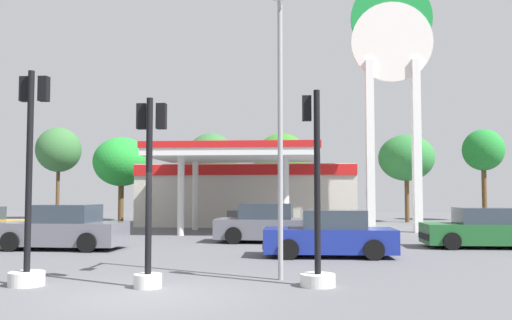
{
  "coord_description": "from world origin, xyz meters",
  "views": [
    {
      "loc": [
        3.08,
        -10.79,
        2.09
      ],
      "look_at": [
        1.41,
        10.09,
        3.29
      ],
      "focal_mm": 38.08,
      "sensor_mm": 36.0,
      "label": 1
    }
  ],
  "objects_px": {
    "car_3": "(62,229)",
    "traffic_signal_2": "(149,207)",
    "car_4": "(270,225)",
    "corner_streetlamp": "(280,111)",
    "tree_5": "(483,151)",
    "tree_0": "(59,150)",
    "traffic_signal_0": "(316,229)",
    "traffic_signal_1": "(29,212)",
    "tree_3": "(282,161)",
    "car_2": "(330,235)",
    "tree_1": "(121,162)",
    "tree_2": "(211,162)",
    "station_pole_sign": "(392,68)",
    "tree_4": "(406,158)",
    "car_0": "(481,230)"
  },
  "relations": [
    {
      "from": "car_3",
      "to": "tree_4",
      "type": "height_order",
      "value": "tree_4"
    },
    {
      "from": "car_4",
      "to": "tree_3",
      "type": "bearing_deg",
      "value": 89.98
    },
    {
      "from": "car_3",
      "to": "tree_0",
      "type": "xyz_separation_m",
      "value": [
        -9.5,
        20.28,
        4.45
      ]
    },
    {
      "from": "traffic_signal_2",
      "to": "tree_0",
      "type": "xyz_separation_m",
      "value": [
        -14.78,
        27.64,
        3.44
      ]
    },
    {
      "from": "station_pole_sign",
      "to": "car_4",
      "type": "height_order",
      "value": "station_pole_sign"
    },
    {
      "from": "car_2",
      "to": "traffic_signal_0",
      "type": "bearing_deg",
      "value": -96.22
    },
    {
      "from": "car_4",
      "to": "station_pole_sign",
      "type": "bearing_deg",
      "value": 44.64
    },
    {
      "from": "car_4",
      "to": "traffic_signal_2",
      "type": "relative_size",
      "value": 1.09
    },
    {
      "from": "car_4",
      "to": "traffic_signal_1",
      "type": "xyz_separation_m",
      "value": [
        -4.81,
        -10.56,
        0.9
      ]
    },
    {
      "from": "car_2",
      "to": "tree_0",
      "type": "distance_m",
      "value": 29.24
    },
    {
      "from": "car_4",
      "to": "tree_2",
      "type": "xyz_separation_m",
      "value": [
        -5.21,
        16.7,
        3.52
      ]
    },
    {
      "from": "car_3",
      "to": "station_pole_sign",
      "type": "bearing_deg",
      "value": 34.51
    },
    {
      "from": "tree_2",
      "to": "tree_3",
      "type": "xyz_separation_m",
      "value": [
        5.21,
        -1.69,
        -0.07
      ]
    },
    {
      "from": "tree_0",
      "to": "tree_1",
      "type": "relative_size",
      "value": 1.17
    },
    {
      "from": "car_4",
      "to": "corner_streetlamp",
      "type": "bearing_deg",
      "value": -85.4
    },
    {
      "from": "tree_5",
      "to": "corner_streetlamp",
      "type": "bearing_deg",
      "value": -116.64
    },
    {
      "from": "car_3",
      "to": "traffic_signal_0",
      "type": "distance_m",
      "value": 11.3
    },
    {
      "from": "station_pole_sign",
      "to": "tree_5",
      "type": "distance_m",
      "value": 14.51
    },
    {
      "from": "car_3",
      "to": "traffic_signal_2",
      "type": "height_order",
      "value": "traffic_signal_2"
    },
    {
      "from": "tree_5",
      "to": "corner_streetlamp",
      "type": "height_order",
      "value": "corner_streetlamp"
    },
    {
      "from": "tree_1",
      "to": "car_3",
      "type": "bearing_deg",
      "value": -77.76
    },
    {
      "from": "traffic_signal_1",
      "to": "tree_3",
      "type": "distance_m",
      "value": 26.15
    },
    {
      "from": "car_3",
      "to": "tree_1",
      "type": "bearing_deg",
      "value": 102.24
    },
    {
      "from": "tree_3",
      "to": "tree_5",
      "type": "bearing_deg",
      "value": 9.43
    },
    {
      "from": "car_2",
      "to": "car_4",
      "type": "xyz_separation_m",
      "value": [
        -2.18,
        4.7,
        0.05
      ]
    },
    {
      "from": "tree_2",
      "to": "tree_3",
      "type": "relative_size",
      "value": 1.04
    },
    {
      "from": "car_3",
      "to": "car_2",
      "type": "bearing_deg",
      "value": -8.76
    },
    {
      "from": "traffic_signal_2",
      "to": "traffic_signal_0",
      "type": "bearing_deg",
      "value": 7.05
    },
    {
      "from": "car_2",
      "to": "traffic_signal_0",
      "type": "relative_size",
      "value": 0.97
    },
    {
      "from": "car_3",
      "to": "traffic_signal_1",
      "type": "height_order",
      "value": "traffic_signal_1"
    },
    {
      "from": "car_4",
      "to": "traffic_signal_1",
      "type": "bearing_deg",
      "value": -114.47
    },
    {
      "from": "tree_2",
      "to": "tree_5",
      "type": "height_order",
      "value": "tree_5"
    },
    {
      "from": "station_pole_sign",
      "to": "traffic_signal_2",
      "type": "relative_size",
      "value": 3.19
    },
    {
      "from": "car_4",
      "to": "traffic_signal_2",
      "type": "xyz_separation_m",
      "value": [
        -2.06,
        -10.6,
        1.02
      ]
    },
    {
      "from": "traffic_signal_2",
      "to": "tree_4",
      "type": "relative_size",
      "value": 0.7
    },
    {
      "from": "car_2",
      "to": "tree_0",
      "type": "xyz_separation_m",
      "value": [
        -19.02,
        21.75,
        4.5
      ]
    },
    {
      "from": "car_0",
      "to": "traffic_signal_1",
      "type": "xyz_separation_m",
      "value": [
        -12.72,
        -9.05,
        0.95
      ]
    },
    {
      "from": "tree_5",
      "to": "tree_4",
      "type": "bearing_deg",
      "value": -158.87
    },
    {
      "from": "tree_0",
      "to": "tree_3",
      "type": "distance_m",
      "value": 16.99
    },
    {
      "from": "car_2",
      "to": "car_3",
      "type": "height_order",
      "value": "car_3"
    },
    {
      "from": "tree_4",
      "to": "traffic_signal_0",
      "type": "bearing_deg",
      "value": -105.2
    },
    {
      "from": "traffic_signal_1",
      "to": "traffic_signal_0",
      "type": "bearing_deg",
      "value": 3.72
    },
    {
      "from": "car_4",
      "to": "tree_1",
      "type": "relative_size",
      "value": 0.77
    },
    {
      "from": "corner_streetlamp",
      "to": "traffic_signal_2",
      "type": "bearing_deg",
      "value": -159.86
    },
    {
      "from": "traffic_signal_0",
      "to": "station_pole_sign",
      "type": "bearing_deg",
      "value": 74.56
    },
    {
      "from": "car_3",
      "to": "tree_1",
      "type": "distance_m",
      "value": 18.91
    },
    {
      "from": "car_3",
      "to": "tree_4",
      "type": "xyz_separation_m",
      "value": [
        15.79,
        18.36,
        3.62
      ]
    },
    {
      "from": "tree_5",
      "to": "tree_0",
      "type": "bearing_deg",
      "value": -179.38
    },
    {
      "from": "car_3",
      "to": "tree_0",
      "type": "distance_m",
      "value": 22.83
    },
    {
      "from": "tree_3",
      "to": "station_pole_sign",
      "type": "bearing_deg",
      "value": -56.31
    }
  ]
}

